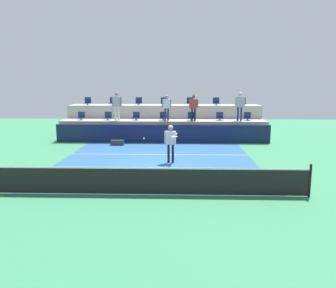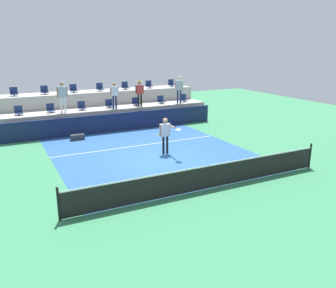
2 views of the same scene
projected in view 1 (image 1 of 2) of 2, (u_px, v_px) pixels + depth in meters
ground_plane at (156, 166)px, 15.21m from camera, size 40.00×40.00×0.00m
court_inner_paint at (157, 161)px, 16.20m from camera, size 9.00×10.00×0.01m
court_service_line at (159, 155)px, 17.58m from camera, size 9.00×0.06×0.00m
tennis_net at (147, 180)px, 11.19m from camera, size 10.48×0.08×1.07m
sponsor_backboard at (162, 134)px, 21.02m from camera, size 13.00×0.16×1.10m
seating_tier_lower at (163, 130)px, 22.29m from camera, size 13.00×1.80×1.25m
seating_tier_upper at (165, 120)px, 23.99m from camera, size 13.00×1.80×2.10m
stadium_chair_lower_far_left at (81, 116)px, 22.25m from camera, size 0.44×0.40×0.52m
stadium_chair_lower_left at (108, 117)px, 22.19m from camera, size 0.44×0.40×0.52m
stadium_chair_lower_mid_left at (136, 117)px, 22.14m from camera, size 0.44×0.40×0.52m
stadium_chair_lower_center at (163, 117)px, 22.08m from camera, size 0.44×0.40×0.52m
stadium_chair_lower_mid_right at (191, 117)px, 22.02m from camera, size 0.44×0.40×0.52m
stadium_chair_lower_right at (220, 117)px, 21.96m from camera, size 0.44×0.40×0.52m
stadium_chair_lower_far_right at (248, 117)px, 21.90m from camera, size 0.44×0.40×0.52m
stadium_chair_upper_far_left at (88, 102)px, 23.88m from camera, size 0.44×0.40×0.52m
stadium_chair_upper_left at (113, 102)px, 23.82m from camera, size 0.44×0.40×0.52m
stadium_chair_upper_mid_left at (139, 102)px, 23.76m from camera, size 0.44×0.40×0.52m
stadium_chair_upper_center at (164, 102)px, 23.70m from camera, size 0.44×0.40×0.52m
stadium_chair_upper_mid_right at (190, 102)px, 23.64m from camera, size 0.44×0.40×0.52m
stadium_chair_upper_right at (216, 102)px, 23.59m from camera, size 0.44×0.40×0.52m
stadium_chair_upper_far_right at (243, 102)px, 23.53m from camera, size 0.44×0.40×0.52m
tennis_player at (171, 140)px, 15.60m from camera, size 0.63×1.23×1.73m
spectator_in_grey at (117, 103)px, 21.64m from camera, size 0.62×0.24×1.79m
spectator_in_white at (167, 106)px, 21.56m from camera, size 0.57×0.23×1.59m
spectator_with_hat at (194, 105)px, 21.50m from camera, size 0.57×0.42×1.66m
spectator_leaning_on_rail at (240, 103)px, 21.39m from camera, size 0.62×0.27×1.79m
tennis_ball at (144, 138)px, 14.19m from camera, size 0.07×0.07×0.07m
equipment_bag at (117, 143)px, 20.23m from camera, size 0.76×0.28×0.30m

